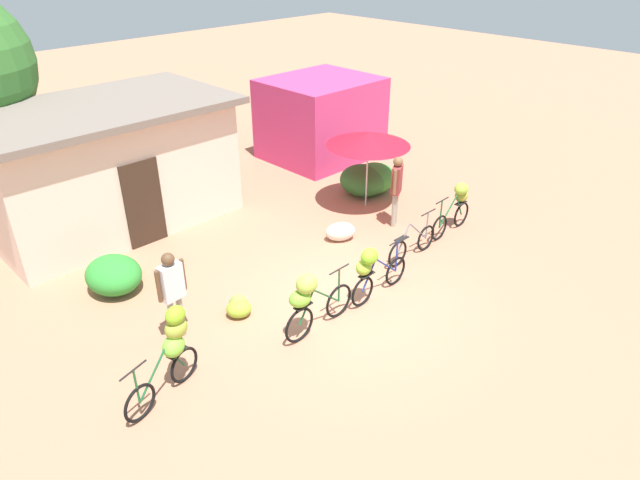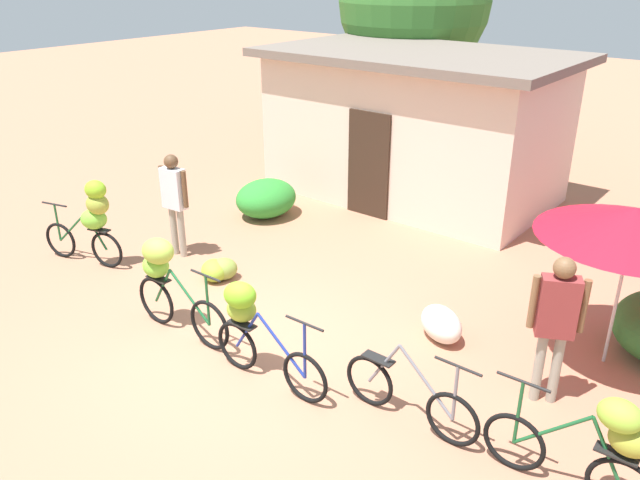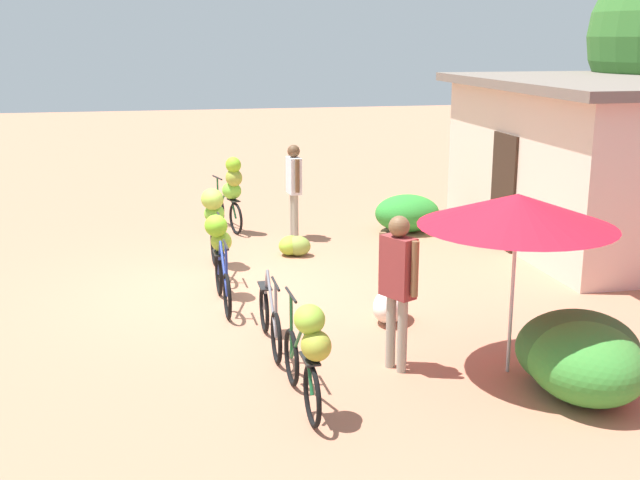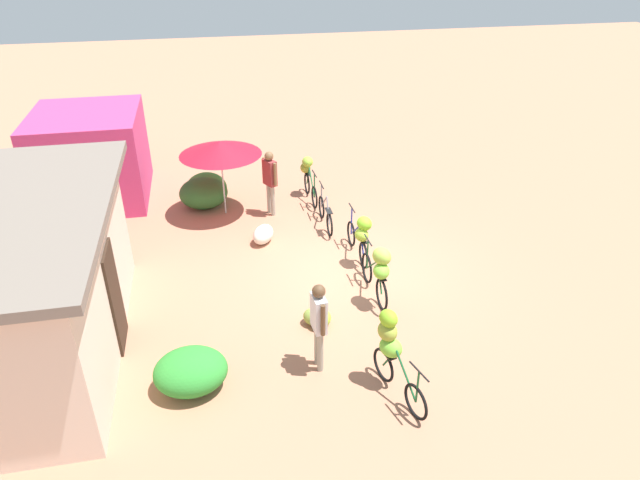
{
  "view_description": "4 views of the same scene",
  "coord_description": "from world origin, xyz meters",
  "px_view_note": "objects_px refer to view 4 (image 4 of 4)",
  "views": [
    {
      "loc": [
        -6.74,
        -6.16,
        6.43
      ],
      "look_at": [
        0.08,
        0.76,
        1.04
      ],
      "focal_mm": 31.83,
      "sensor_mm": 36.0,
      "label": 1
    },
    {
      "loc": [
        4.9,
        -4.65,
        4.51
      ],
      "look_at": [
        0.06,
        1.37,
        1.07
      ],
      "focal_mm": 35.46,
      "sensor_mm": 36.0,
      "label": 2
    },
    {
      "loc": [
        11.22,
        -1.16,
        3.62
      ],
      "look_at": [
        0.85,
        1.02,
        0.91
      ],
      "focal_mm": 44.97,
      "sensor_mm": 36.0,
      "label": 3
    },
    {
      "loc": [
        -10.5,
        2.84,
        6.95
      ],
      "look_at": [
        0.03,
        0.7,
        0.89
      ],
      "focal_mm": 32.17,
      "sensor_mm": 36.0,
      "label": 4
    }
  ],
  "objects_px": {
    "building_low": "(12,286)",
    "market_umbrella": "(220,148)",
    "produce_sack": "(263,234)",
    "bicycle_rightmost": "(308,175)",
    "bicycle_center_loaded": "(361,234)",
    "shop_pink": "(91,156)",
    "person_bystander": "(319,318)",
    "bicycle_by_shop": "(325,214)",
    "bicycle_near_pile": "(379,269)",
    "bicycle_leftmost": "(392,347)",
    "banana_pile_on_ground": "(317,318)",
    "person_vendor": "(270,176)"
  },
  "relations": [
    {
      "from": "person_vendor",
      "to": "bicycle_leftmost",
      "type": "bearing_deg",
      "value": -170.59
    },
    {
      "from": "produce_sack",
      "to": "bicycle_rightmost",
      "type": "bearing_deg",
      "value": -33.37
    },
    {
      "from": "bicycle_by_shop",
      "to": "banana_pile_on_ground",
      "type": "distance_m",
      "value": 4.13
    },
    {
      "from": "bicycle_near_pile",
      "to": "bicycle_by_shop",
      "type": "bearing_deg",
      "value": 6.08
    },
    {
      "from": "person_bystander",
      "to": "bicycle_leftmost",
      "type": "bearing_deg",
      "value": -123.37
    },
    {
      "from": "building_low",
      "to": "bicycle_by_shop",
      "type": "distance_m",
      "value": 7.4
    },
    {
      "from": "bicycle_leftmost",
      "to": "person_vendor",
      "type": "relative_size",
      "value": 0.86
    },
    {
      "from": "bicycle_by_shop",
      "to": "produce_sack",
      "type": "bearing_deg",
      "value": 107.77
    },
    {
      "from": "bicycle_near_pile",
      "to": "bicycle_center_loaded",
      "type": "bearing_deg",
      "value": -1.93
    },
    {
      "from": "bicycle_by_shop",
      "to": "person_vendor",
      "type": "xyz_separation_m",
      "value": [
        0.97,
        1.27,
        0.75
      ]
    },
    {
      "from": "bicycle_rightmost",
      "to": "produce_sack",
      "type": "height_order",
      "value": "bicycle_rightmost"
    },
    {
      "from": "market_umbrella",
      "to": "bicycle_leftmost",
      "type": "height_order",
      "value": "market_umbrella"
    },
    {
      "from": "person_vendor",
      "to": "bicycle_near_pile",
      "type": "bearing_deg",
      "value": -159.63
    },
    {
      "from": "bicycle_near_pile",
      "to": "market_umbrella",
      "type": "bearing_deg",
      "value": 30.98
    },
    {
      "from": "shop_pink",
      "to": "bicycle_near_pile",
      "type": "distance_m",
      "value": 9.09
    },
    {
      "from": "shop_pink",
      "to": "bicycle_near_pile",
      "type": "relative_size",
      "value": 1.89
    },
    {
      "from": "banana_pile_on_ground",
      "to": "produce_sack",
      "type": "distance_m",
      "value": 3.53
    },
    {
      "from": "bicycle_leftmost",
      "to": "bicycle_center_loaded",
      "type": "height_order",
      "value": "bicycle_leftmost"
    },
    {
      "from": "building_low",
      "to": "produce_sack",
      "type": "height_order",
      "value": "building_low"
    },
    {
      "from": "shop_pink",
      "to": "bicycle_by_shop",
      "type": "height_order",
      "value": "shop_pink"
    },
    {
      "from": "bicycle_center_loaded",
      "to": "bicycle_rightmost",
      "type": "bearing_deg",
      "value": 8.14
    },
    {
      "from": "building_low",
      "to": "bicycle_center_loaded",
      "type": "distance_m",
      "value": 7.0
    },
    {
      "from": "bicycle_rightmost",
      "to": "produce_sack",
      "type": "bearing_deg",
      "value": 146.63
    },
    {
      "from": "market_umbrella",
      "to": "produce_sack",
      "type": "height_order",
      "value": "market_umbrella"
    },
    {
      "from": "bicycle_near_pile",
      "to": "bicycle_center_loaded",
      "type": "relative_size",
      "value": 1.02
    },
    {
      "from": "building_low",
      "to": "bicycle_near_pile",
      "type": "xyz_separation_m",
      "value": [
        0.32,
        -6.63,
        -0.69
      ]
    },
    {
      "from": "shop_pink",
      "to": "bicycle_by_shop",
      "type": "bearing_deg",
      "value": -117.24
    },
    {
      "from": "building_low",
      "to": "market_umbrella",
      "type": "distance_m",
      "value": 6.33
    },
    {
      "from": "bicycle_near_pile",
      "to": "bicycle_rightmost",
      "type": "height_order",
      "value": "bicycle_near_pile"
    },
    {
      "from": "bicycle_near_pile",
      "to": "produce_sack",
      "type": "bearing_deg",
      "value": 34.8
    },
    {
      "from": "shop_pink",
      "to": "bicycle_rightmost",
      "type": "bearing_deg",
      "value": -101.93
    },
    {
      "from": "person_bystander",
      "to": "bicycle_rightmost",
      "type": "bearing_deg",
      "value": -8.97
    },
    {
      "from": "person_bystander",
      "to": "banana_pile_on_ground",
      "type": "bearing_deg",
      "value": -10.11
    },
    {
      "from": "bicycle_by_shop",
      "to": "person_bystander",
      "type": "xyz_separation_m",
      "value": [
        -5.18,
        1.21,
        0.72
      ]
    },
    {
      "from": "bicycle_center_loaded",
      "to": "shop_pink",
      "type": "bearing_deg",
      "value": 52.31
    },
    {
      "from": "bicycle_leftmost",
      "to": "bicycle_by_shop",
      "type": "distance_m",
      "value": 5.91
    },
    {
      "from": "shop_pink",
      "to": "person_bystander",
      "type": "height_order",
      "value": "shop_pink"
    },
    {
      "from": "building_low",
      "to": "market_umbrella",
      "type": "height_order",
      "value": "building_low"
    },
    {
      "from": "bicycle_rightmost",
      "to": "person_vendor",
      "type": "distance_m",
      "value": 1.51
    },
    {
      "from": "person_vendor",
      "to": "person_bystander",
      "type": "xyz_separation_m",
      "value": [
        -6.14,
        -0.06,
        -0.02
      ]
    },
    {
      "from": "market_umbrella",
      "to": "person_bystander",
      "type": "relative_size",
      "value": 1.22
    },
    {
      "from": "bicycle_rightmost",
      "to": "person_vendor",
      "type": "relative_size",
      "value": 0.9
    },
    {
      "from": "building_low",
      "to": "bicycle_leftmost",
      "type": "distance_m",
      "value": 6.51
    },
    {
      "from": "person_vendor",
      "to": "person_bystander",
      "type": "distance_m",
      "value": 6.14
    },
    {
      "from": "market_umbrella",
      "to": "produce_sack",
      "type": "relative_size",
      "value": 3.02
    },
    {
      "from": "bicycle_center_loaded",
      "to": "person_vendor",
      "type": "height_order",
      "value": "person_vendor"
    },
    {
      "from": "building_low",
      "to": "person_vendor",
      "type": "height_order",
      "value": "building_low"
    },
    {
      "from": "produce_sack",
      "to": "bicycle_near_pile",
      "type": "bearing_deg",
      "value": -145.2
    },
    {
      "from": "banana_pile_on_ground",
      "to": "produce_sack",
      "type": "xyz_separation_m",
      "value": [
        3.47,
        0.66,
        0.05
      ]
    },
    {
      "from": "bicycle_rightmost",
      "to": "banana_pile_on_ground",
      "type": "xyz_separation_m",
      "value": [
        -5.83,
        0.9,
        -0.51
      ]
    }
  ]
}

